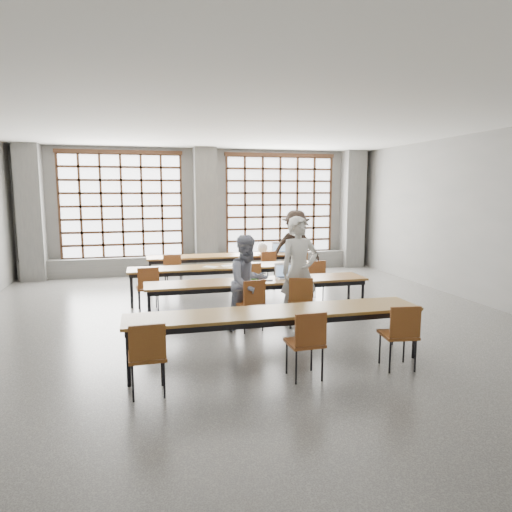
# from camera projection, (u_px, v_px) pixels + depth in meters

# --- Properties ---
(floor) EXTENTS (11.00, 11.00, 0.00)m
(floor) POSITION_uv_depth(u_px,v_px,m) (248.00, 324.00, 8.03)
(floor) COLOR #4B4B49
(floor) RESTS_ON ground
(ceiling) EXTENTS (11.00, 11.00, 0.00)m
(ceiling) POSITION_uv_depth(u_px,v_px,m) (247.00, 119.00, 7.53)
(ceiling) COLOR silver
(ceiling) RESTS_ON floor
(wall_back) EXTENTS (10.00, 0.00, 10.00)m
(wall_back) POSITION_uv_depth(u_px,v_px,m) (204.00, 211.00, 13.06)
(wall_back) COLOR slate
(wall_back) RESTS_ON floor
(wall_front) EXTENTS (10.00, 0.00, 10.00)m
(wall_front) POSITION_uv_depth(u_px,v_px,m) (474.00, 296.00, 2.50)
(wall_front) COLOR slate
(wall_front) RESTS_ON floor
(wall_right) EXTENTS (0.00, 11.00, 11.00)m
(wall_right) POSITION_uv_depth(u_px,v_px,m) (494.00, 220.00, 8.99)
(wall_right) COLOR slate
(wall_right) RESTS_ON floor
(column_left) EXTENTS (0.60, 0.55, 3.50)m
(column_left) POSITION_uv_depth(u_px,v_px,m) (31.00, 213.00, 11.70)
(column_left) COLOR #555553
(column_left) RESTS_ON floor
(column_mid) EXTENTS (0.60, 0.55, 3.50)m
(column_mid) POSITION_uv_depth(u_px,v_px,m) (205.00, 211.00, 12.79)
(column_mid) COLOR #555553
(column_mid) RESTS_ON floor
(column_right) EXTENTS (0.60, 0.55, 3.50)m
(column_right) POSITION_uv_depth(u_px,v_px,m) (352.00, 210.00, 13.88)
(column_right) COLOR #555553
(column_right) RESTS_ON floor
(window_left) EXTENTS (3.32, 0.12, 3.00)m
(window_left) POSITION_uv_depth(u_px,v_px,m) (122.00, 206.00, 12.42)
(window_left) COLOR white
(window_left) RESTS_ON wall_back
(window_right) EXTENTS (3.32, 0.12, 3.00)m
(window_right) POSITION_uv_depth(u_px,v_px,m) (280.00, 205.00, 13.51)
(window_right) COLOR white
(window_right) RESTS_ON wall_back
(sill_ledge) EXTENTS (9.80, 0.35, 0.50)m
(sill_ledge) POSITION_uv_depth(u_px,v_px,m) (206.00, 263.00, 13.08)
(sill_ledge) COLOR #555553
(sill_ledge) RESTS_ON floor
(desk_row_a) EXTENTS (4.00, 0.70, 0.73)m
(desk_row_a) POSITION_uv_depth(u_px,v_px,m) (228.00, 257.00, 11.42)
(desk_row_a) COLOR brown
(desk_row_a) RESTS_ON floor
(desk_row_b) EXTENTS (4.00, 0.70, 0.73)m
(desk_row_b) POSITION_uv_depth(u_px,v_px,m) (224.00, 269.00, 9.73)
(desk_row_b) COLOR brown
(desk_row_b) RESTS_ON floor
(desk_row_c) EXTENTS (4.00, 0.70, 0.73)m
(desk_row_c) POSITION_uv_depth(u_px,v_px,m) (258.00, 284.00, 8.19)
(desk_row_c) COLOR brown
(desk_row_c) RESTS_ON floor
(desk_row_d) EXTENTS (4.00, 0.70, 0.73)m
(desk_row_d) POSITION_uv_depth(u_px,v_px,m) (276.00, 315.00, 6.11)
(desk_row_d) COLOR brown
(desk_row_d) RESTS_ON floor
(chair_back_left) EXTENTS (0.49, 0.49, 0.88)m
(chair_back_left) POSITION_uv_depth(u_px,v_px,m) (173.00, 269.00, 10.49)
(chair_back_left) COLOR brown
(chair_back_left) RESTS_ON floor
(chair_back_mid) EXTENTS (0.50, 0.50, 0.88)m
(chair_back_mid) POSITION_uv_depth(u_px,v_px,m) (266.00, 265.00, 11.03)
(chair_back_mid) COLOR maroon
(chair_back_mid) RESTS_ON floor
(chair_back_right) EXTENTS (0.50, 0.50, 0.88)m
(chair_back_right) POSITION_uv_depth(u_px,v_px,m) (298.00, 264.00, 11.23)
(chair_back_right) COLOR brown
(chair_back_right) RESTS_ON floor
(chair_mid_left) EXTENTS (0.45, 0.45, 0.88)m
(chair_mid_left) POSITION_uv_depth(u_px,v_px,m) (148.00, 284.00, 8.76)
(chair_mid_left) COLOR brown
(chair_mid_left) RESTS_ON floor
(chair_mid_centre) EXTENTS (0.48, 0.49, 0.88)m
(chair_mid_centre) POSITION_uv_depth(u_px,v_px,m) (250.00, 279.00, 9.25)
(chair_mid_centre) COLOR brown
(chair_mid_centre) RESTS_ON floor
(chair_mid_right) EXTENTS (0.47, 0.48, 0.88)m
(chair_mid_right) POSITION_uv_depth(u_px,v_px,m) (314.00, 276.00, 9.59)
(chair_mid_right) COLOR maroon
(chair_mid_right) RESTS_ON floor
(chair_front_left) EXTENTS (0.51, 0.51, 0.88)m
(chair_front_left) POSITION_uv_depth(u_px,v_px,m) (251.00, 300.00, 7.54)
(chair_front_left) COLOR brown
(chair_front_left) RESTS_ON floor
(chair_front_right) EXTENTS (0.51, 0.52, 0.88)m
(chair_front_right) POSITION_uv_depth(u_px,v_px,m) (300.00, 297.00, 7.75)
(chair_front_right) COLOR maroon
(chair_front_right) RESTS_ON floor
(chair_near_left) EXTENTS (0.43, 0.44, 0.88)m
(chair_near_left) POSITION_uv_depth(u_px,v_px,m) (147.00, 351.00, 5.11)
(chair_near_left) COLOR brown
(chair_near_left) RESTS_ON floor
(chair_near_mid) EXTENTS (0.43, 0.44, 0.88)m
(chair_near_mid) POSITION_uv_depth(u_px,v_px,m) (307.00, 338.00, 5.57)
(chair_near_mid) COLOR brown
(chair_near_mid) RESTS_ON floor
(chair_near_right) EXTENTS (0.47, 0.47, 0.88)m
(chair_near_right) POSITION_uv_depth(u_px,v_px,m) (401.00, 330.00, 5.88)
(chair_near_right) COLOR brown
(chair_near_right) RESTS_ON floor
(student_male) EXTENTS (0.73, 0.52, 1.89)m
(student_male) POSITION_uv_depth(u_px,v_px,m) (299.00, 272.00, 7.81)
(student_male) COLOR silver
(student_male) RESTS_ON floor
(student_female) EXTENTS (0.95, 0.85, 1.60)m
(student_female) POSITION_uv_depth(u_px,v_px,m) (248.00, 283.00, 7.62)
(student_female) COLOR #1A234E
(student_female) RESTS_ON floor
(student_back) EXTENTS (1.29, 0.88, 1.85)m
(student_back) POSITION_uv_depth(u_px,v_px,m) (296.00, 248.00, 11.29)
(student_back) COLOR black
(student_back) RESTS_ON floor
(laptop_front) EXTENTS (0.37, 0.31, 0.26)m
(laptop_front) POSITION_uv_depth(u_px,v_px,m) (285.00, 274.00, 8.41)
(laptop_front) COLOR #B5B5BA
(laptop_front) RESTS_ON desk_row_c
(laptop_back) EXTENTS (0.42, 0.38, 0.26)m
(laptop_back) POSITION_uv_depth(u_px,v_px,m) (279.00, 250.00, 11.84)
(laptop_back) COLOR #BABAC0
(laptop_back) RESTS_ON desk_row_a
(mouse) EXTENTS (0.11, 0.08, 0.04)m
(mouse) POSITION_uv_depth(u_px,v_px,m) (308.00, 277.00, 8.39)
(mouse) COLOR white
(mouse) RESTS_ON desk_row_c
(green_box) EXTENTS (0.26, 0.14, 0.09)m
(green_box) POSITION_uv_depth(u_px,v_px,m) (254.00, 277.00, 8.24)
(green_box) COLOR #2E7C28
(green_box) RESTS_ON desk_row_c
(phone) EXTENTS (0.14, 0.08, 0.01)m
(phone) POSITION_uv_depth(u_px,v_px,m) (269.00, 280.00, 8.13)
(phone) COLOR black
(phone) RESTS_ON desk_row_c
(paper_sheet_b) EXTENTS (0.36, 0.34, 0.00)m
(paper_sheet_b) POSITION_uv_depth(u_px,v_px,m) (210.00, 267.00, 9.60)
(paper_sheet_b) COLOR white
(paper_sheet_b) RESTS_ON desk_row_b
(paper_sheet_c) EXTENTS (0.32, 0.24, 0.00)m
(paper_sheet_c) POSITION_uv_depth(u_px,v_px,m) (229.00, 266.00, 9.75)
(paper_sheet_c) COLOR white
(paper_sheet_c) RESTS_ON desk_row_b
(backpack) EXTENTS (0.37, 0.30, 0.40)m
(backpack) POSITION_uv_depth(u_px,v_px,m) (294.00, 254.00, 10.13)
(backpack) COLOR black
(backpack) RESTS_ON desk_row_b
(plastic_bag) EXTENTS (0.29, 0.25, 0.29)m
(plastic_bag) POSITION_uv_depth(u_px,v_px,m) (263.00, 248.00, 11.66)
(plastic_bag) COLOR white
(plastic_bag) RESTS_ON desk_row_a
(red_pouch) EXTENTS (0.20, 0.08, 0.06)m
(red_pouch) POSITION_uv_depth(u_px,v_px,m) (147.00, 352.00, 5.19)
(red_pouch) COLOR maroon
(red_pouch) RESTS_ON chair_near_left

